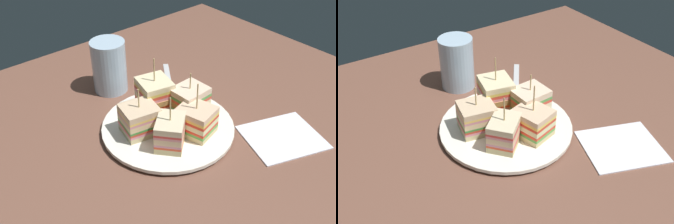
{
  "view_description": "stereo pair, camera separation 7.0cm",
  "coord_description": "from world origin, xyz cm",
  "views": [
    {
      "loc": [
        -36.71,
        -43.01,
        45.54
      ],
      "look_at": [
        0.0,
        0.0,
        4.22
      ],
      "focal_mm": 41.71,
      "sensor_mm": 36.0,
      "label": 1
    },
    {
      "loc": [
        -31.12,
        -47.21,
        45.54
      ],
      "look_at": [
        0.0,
        0.0,
        4.22
      ],
      "focal_mm": 41.71,
      "sensor_mm": 36.0,
      "label": 2
    }
  ],
  "objects": [
    {
      "name": "drinking_glass",
      "position": [
        0.05,
        18.77,
        4.8
      ],
      "size": [
        7.14,
        7.14,
        11.11
      ],
      "color": "#AAC7DD",
      "rests_on": "ground_plane"
    },
    {
      "name": "ground_plane",
      "position": [
        0.0,
        0.0,
        -0.9
      ],
      "size": [
        100.48,
        84.17,
        1.8
      ],
      "primitive_type": "cube",
      "color": "brown"
    },
    {
      "name": "sandwich_wedge_0",
      "position": [
        2.51,
        -4.64,
        3.82
      ],
      "size": [
        6.77,
        7.33,
        10.15
      ],
      "rotation": [
        0.0,
        0.0,
        8.11
      ],
      "color": "#D9C589",
      "rests_on": "plate"
    },
    {
      "name": "sandwich_wedge_4",
      "position": [
        -3.12,
        -4.25,
        3.83
      ],
      "size": [
        7.66,
        7.49,
        9.64
      ],
      "rotation": [
        0.0,
        0.0,
        13.27
      ],
      "color": "#D0B780",
      "rests_on": "plate"
    },
    {
      "name": "spoon",
      "position": [
        9.08,
        9.91,
        0.41
      ],
      "size": [
        10.52,
        13.71,
        1.0
      ],
      "rotation": [
        0.0,
        0.0,
        4.1
      ],
      "color": "silver",
      "rests_on": "ground_plane"
    },
    {
      "name": "plate",
      "position": [
        0.0,
        0.0,
        0.74
      ],
      "size": [
        24.37,
        24.37,
        1.22
      ],
      "color": "white",
      "rests_on": "ground_plane"
    },
    {
      "name": "sandwich_wedge_1",
      "position": [
        5.25,
        0.46,
        4.13
      ],
      "size": [
        6.41,
        5.63,
        9.01
      ],
      "rotation": [
        0.0,
        0.0,
        9.47
      ],
      "color": "#DBC681",
      "rests_on": "plate"
    },
    {
      "name": "sandwich_wedge_3",
      "position": [
        -4.94,
        1.86,
        3.91
      ],
      "size": [
        7.12,
        6.61,
        8.99
      ],
      "rotation": [
        0.0,
        0.0,
        12.37
      ],
      "color": "beige",
      "rests_on": "plate"
    },
    {
      "name": "sandwich_wedge_2",
      "position": [
        1.13,
        5.16,
        4.56
      ],
      "size": [
        6.9,
        7.27,
        11.29
      ],
      "rotation": [
        0.0,
        0.0,
        10.77
      ],
      "color": "beige",
      "rests_on": "plate"
    },
    {
      "name": "napkin",
      "position": [
        14.44,
        -15.13,
        0.25
      ],
      "size": [
        16.53,
        15.33,
        0.5
      ],
      "primitive_type": "cube",
      "rotation": [
        0.0,
        0.0,
        -0.35
      ],
      "color": "white",
      "rests_on": "ground_plane"
    },
    {
      "name": "chip_pile",
      "position": [
        -0.89,
        -0.87,
        2.37
      ],
      "size": [
        7.3,
        7.62,
        2.44
      ],
      "color": "#DEC673",
      "rests_on": "plate"
    }
  ]
}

